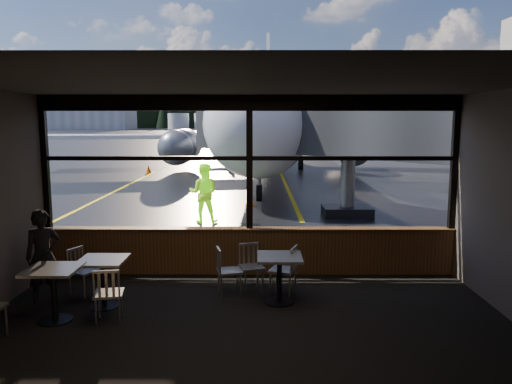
{
  "coord_description": "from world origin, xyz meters",
  "views": [
    {
      "loc": [
        0.16,
        -9.59,
        3.01
      ],
      "look_at": [
        0.12,
        1.0,
        1.5
      ],
      "focal_mm": 35.0,
      "sensor_mm": 36.0,
      "label": 1
    }
  ],
  "objects_px": {
    "ground_crew": "(204,193)",
    "cone_wing": "(148,169)",
    "chair_near_w": "(230,272)",
    "cafe_table_mid": "(104,283)",
    "cafe_table_near": "(279,280)",
    "airliner": "(265,82)",
    "chair_near_e": "(283,271)",
    "chair_mid_s": "(109,294)",
    "chair_near_n": "(252,268)",
    "cone_nose": "(250,200)",
    "chair_mid_w": "(84,272)",
    "jet_bridge": "(372,140)",
    "cafe_table_left": "(54,295)",
    "passenger": "(43,256)"
  },
  "relations": [
    {
      "from": "cafe_table_left",
      "to": "passenger",
      "type": "height_order",
      "value": "passenger"
    },
    {
      "from": "chair_near_w",
      "to": "ground_crew",
      "type": "xyz_separation_m",
      "value": [
        -1.12,
        6.34,
        0.46
      ]
    },
    {
      "from": "chair_mid_s",
      "to": "jet_bridge",
      "type": "bearing_deg",
      "value": 45.32
    },
    {
      "from": "airliner",
      "to": "cafe_table_near",
      "type": "relative_size",
      "value": 43.45
    },
    {
      "from": "chair_near_w",
      "to": "passenger",
      "type": "relative_size",
      "value": 0.55
    },
    {
      "from": "chair_mid_s",
      "to": "cone_wing",
      "type": "xyz_separation_m",
      "value": [
        -4.11,
        21.61,
        -0.19
      ]
    },
    {
      "from": "ground_crew",
      "to": "chair_near_e",
      "type": "bearing_deg",
      "value": 110.69
    },
    {
      "from": "passenger",
      "to": "cone_wing",
      "type": "bearing_deg",
      "value": 65.05
    },
    {
      "from": "chair_mid_w",
      "to": "airliner",
      "type": "bearing_deg",
      "value": -162.83
    },
    {
      "from": "chair_mid_w",
      "to": "cone_nose",
      "type": "distance_m",
      "value": 9.51
    },
    {
      "from": "cafe_table_left",
      "to": "chair_near_n",
      "type": "bearing_deg",
      "value": 25.36
    },
    {
      "from": "jet_bridge",
      "to": "chair_near_n",
      "type": "relative_size",
      "value": 13.37
    },
    {
      "from": "cafe_table_near",
      "to": "cone_nose",
      "type": "relative_size",
      "value": 1.6
    },
    {
      "from": "chair_mid_w",
      "to": "cone_nose",
      "type": "height_order",
      "value": "chair_mid_w"
    },
    {
      "from": "jet_bridge",
      "to": "chair_near_e",
      "type": "xyz_separation_m",
      "value": [
        -3.0,
        -6.74,
        -2.0
      ]
    },
    {
      "from": "cafe_table_mid",
      "to": "airliner",
      "type": "bearing_deg",
      "value": 82.62
    },
    {
      "from": "airliner",
      "to": "chair_near_e",
      "type": "bearing_deg",
      "value": -88.14
    },
    {
      "from": "cafe_table_mid",
      "to": "chair_mid_w",
      "type": "height_order",
      "value": "chair_mid_w"
    },
    {
      "from": "chair_mid_s",
      "to": "cone_nose",
      "type": "distance_m",
      "value": 10.47
    },
    {
      "from": "cafe_table_left",
      "to": "cone_wing",
      "type": "distance_m",
      "value": 21.84
    },
    {
      "from": "ground_crew",
      "to": "cone_wing",
      "type": "distance_m",
      "value": 14.9
    },
    {
      "from": "jet_bridge",
      "to": "chair_near_e",
      "type": "relative_size",
      "value": 12.62
    },
    {
      "from": "airliner",
      "to": "chair_mid_s",
      "type": "bearing_deg",
      "value": -94.68
    },
    {
      "from": "chair_mid_w",
      "to": "cafe_table_left",
      "type": "bearing_deg",
      "value": 23.96
    },
    {
      "from": "cafe_table_left",
      "to": "cone_nose",
      "type": "relative_size",
      "value": 1.65
    },
    {
      "from": "cone_wing",
      "to": "ground_crew",
      "type": "bearing_deg",
      "value": -71.44
    },
    {
      "from": "cafe_table_near",
      "to": "cone_wing",
      "type": "xyz_separation_m",
      "value": [
        -6.71,
        20.8,
        -0.16
      ]
    },
    {
      "from": "chair_near_e",
      "to": "chair_mid_s",
      "type": "relative_size",
      "value": 1.02
    },
    {
      "from": "jet_bridge",
      "to": "cone_wing",
      "type": "relative_size",
      "value": 23.0
    },
    {
      "from": "cafe_table_mid",
      "to": "chair_mid_s",
      "type": "height_order",
      "value": "chair_mid_s"
    },
    {
      "from": "cafe_table_left",
      "to": "airliner",
      "type": "bearing_deg",
      "value": 81.45
    },
    {
      "from": "airliner",
      "to": "cafe_table_near",
      "type": "xyz_separation_m",
      "value": [
        -0.08,
        -22.53,
        -4.95
      ]
    },
    {
      "from": "chair_near_e",
      "to": "cone_wing",
      "type": "height_order",
      "value": "chair_near_e"
    },
    {
      "from": "chair_near_e",
      "to": "chair_near_w",
      "type": "bearing_deg",
      "value": 110.67
    },
    {
      "from": "cafe_table_near",
      "to": "chair_near_w",
      "type": "bearing_deg",
      "value": 157.16
    },
    {
      "from": "airliner",
      "to": "chair_mid_s",
      "type": "relative_size",
      "value": 40.18
    },
    {
      "from": "cafe_table_mid",
      "to": "chair_near_n",
      "type": "distance_m",
      "value": 2.53
    },
    {
      "from": "ground_crew",
      "to": "cone_wing",
      "type": "xyz_separation_m",
      "value": [
        -4.74,
        14.11,
        -0.64
      ]
    },
    {
      "from": "jet_bridge",
      "to": "cafe_table_mid",
      "type": "bearing_deg",
      "value": -129.09
    },
    {
      "from": "cafe_table_near",
      "to": "cafe_table_mid",
      "type": "bearing_deg",
      "value": -175.95
    },
    {
      "from": "ground_crew",
      "to": "airliner",
      "type": "bearing_deg",
      "value": -94.65
    },
    {
      "from": "cafe_table_left",
      "to": "chair_near_w",
      "type": "height_order",
      "value": "chair_near_w"
    },
    {
      "from": "airliner",
      "to": "cone_nose",
      "type": "bearing_deg",
      "value": -91.28
    },
    {
      "from": "airliner",
      "to": "chair_near_n",
      "type": "bearing_deg",
      "value": -89.57
    },
    {
      "from": "airliner",
      "to": "cone_wing",
      "type": "bearing_deg",
      "value": -163.88
    },
    {
      "from": "chair_near_n",
      "to": "cone_nose",
      "type": "height_order",
      "value": "chair_near_n"
    },
    {
      "from": "cafe_table_mid",
      "to": "cafe_table_near",
      "type": "bearing_deg",
      "value": 4.05
    },
    {
      "from": "cafe_table_near",
      "to": "jet_bridge",
      "type": "bearing_deg",
      "value": 66.57
    },
    {
      "from": "ground_crew",
      "to": "cone_wing",
      "type": "bearing_deg",
      "value": -68.71
    },
    {
      "from": "cafe_table_near",
      "to": "chair_mid_w",
      "type": "xyz_separation_m",
      "value": [
        -3.38,
        0.37,
        0.01
      ]
    }
  ]
}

